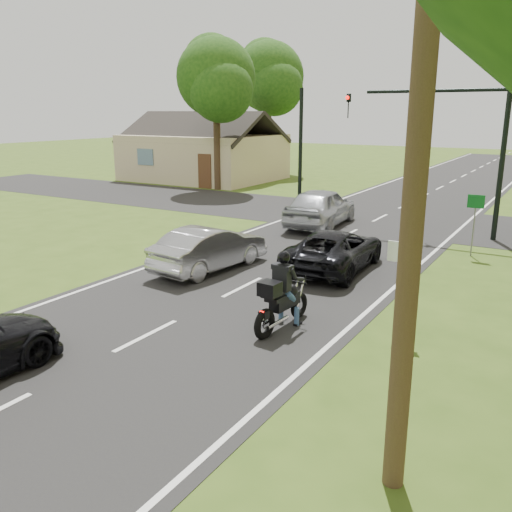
# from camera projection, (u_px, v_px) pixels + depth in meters

# --- Properties ---
(ground) EXTENTS (140.00, 140.00, 0.00)m
(ground) POSITION_uv_depth(u_px,v_px,m) (146.00, 336.00, 12.03)
(ground) COLOR #354E16
(ground) RESTS_ON ground
(road) EXTENTS (8.00, 100.00, 0.01)m
(road) POSITION_uv_depth(u_px,v_px,m) (328.00, 244.00, 20.31)
(road) COLOR black
(road) RESTS_ON ground
(cross_road) EXTENTS (60.00, 7.00, 0.01)m
(cross_road) POSITION_uv_depth(u_px,v_px,m) (380.00, 218.00, 25.28)
(cross_road) COLOR black
(cross_road) RESTS_ON ground
(motorcycle_rider) EXTENTS (0.61, 2.15, 1.85)m
(motorcycle_rider) POSITION_uv_depth(u_px,v_px,m) (281.00, 298.00, 12.27)
(motorcycle_rider) COLOR black
(motorcycle_rider) RESTS_ON ground
(dark_suv) EXTENTS (2.32, 4.65, 1.26)m
(dark_suv) POSITION_uv_depth(u_px,v_px,m) (335.00, 250.00, 16.94)
(dark_suv) COLOR black
(dark_suv) RESTS_ON road
(silver_sedan) EXTENTS (1.87, 4.28, 1.37)m
(silver_sedan) POSITION_uv_depth(u_px,v_px,m) (210.00, 248.00, 16.91)
(silver_sedan) COLOR #A9A9AE
(silver_sedan) RESTS_ON road
(silver_suv) EXTENTS (2.38, 5.07, 1.68)m
(silver_suv) POSITION_uv_depth(u_px,v_px,m) (321.00, 207.00, 23.33)
(silver_suv) COLOR #A9ACB1
(silver_suv) RESTS_ON road
(traffic_signal) EXTENTS (6.38, 0.44, 6.00)m
(traffic_signal) POSITION_uv_depth(u_px,v_px,m) (453.00, 130.00, 20.89)
(traffic_signal) COLOR black
(traffic_signal) RESTS_ON ground
(signal_pole_far) EXTENTS (0.20, 0.20, 6.00)m
(signal_pole_far) POSITION_uv_depth(u_px,v_px,m) (301.00, 147.00, 28.75)
(signal_pole_far) COLOR black
(signal_pole_far) RESTS_ON ground
(utility_pole_near) EXTENTS (1.60, 0.28, 10.00)m
(utility_pole_near) POSITION_uv_depth(u_px,v_px,m) (423.00, 88.00, 5.98)
(utility_pole_near) COLOR #4F3B24
(utility_pole_near) RESTS_ON ground
(sign_white) EXTENTS (0.55, 0.07, 2.12)m
(sign_white) POSITION_uv_depth(u_px,v_px,m) (400.00, 265.00, 11.75)
(sign_white) COLOR slate
(sign_white) RESTS_ON ground
(sign_green) EXTENTS (0.55, 0.07, 2.12)m
(sign_green) POSITION_uv_depth(u_px,v_px,m) (475.00, 210.00, 18.27)
(sign_green) COLOR slate
(sign_green) RESTS_ON ground
(tree_left_near) EXTENTS (5.12, 4.96, 9.22)m
(tree_left_near) POSITION_uv_depth(u_px,v_px,m) (218.00, 82.00, 32.56)
(tree_left_near) COLOR #332316
(tree_left_near) RESTS_ON ground
(tree_left_far) EXTENTS (5.76, 5.58, 10.14)m
(tree_left_far) POSITION_uv_depth(u_px,v_px,m) (271.00, 80.00, 41.64)
(tree_left_far) COLOR #332316
(tree_left_far) RESTS_ON ground
(house) EXTENTS (10.20, 8.00, 4.84)m
(house) POSITION_uv_depth(u_px,v_px,m) (204.00, 155.00, 39.41)
(house) COLOR tan
(house) RESTS_ON ground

